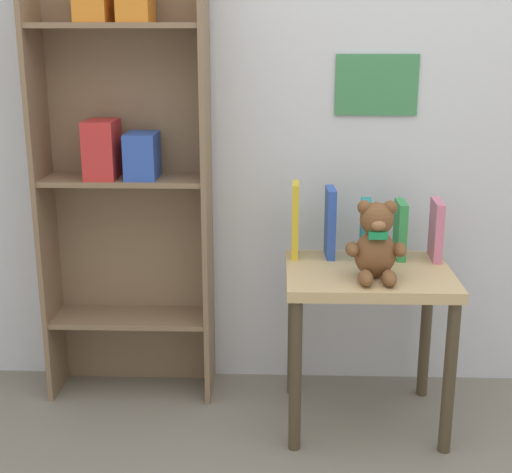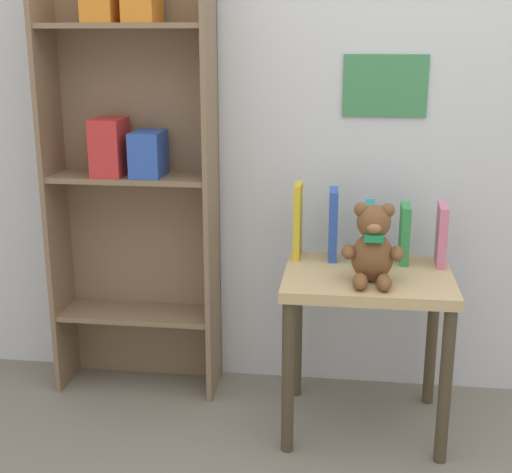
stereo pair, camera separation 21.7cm
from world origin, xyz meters
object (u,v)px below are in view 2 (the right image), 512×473
(display_table, at_px, (367,301))
(teddy_bear, at_px, (373,247))
(book_standing_blue, at_px, (333,224))
(book_standing_teal, at_px, (369,232))
(book_standing_yellow, at_px, (298,221))
(book_standing_green, at_px, (405,233))
(bookshelf_side, at_px, (133,151))
(book_standing_pink, at_px, (441,234))

(display_table, distance_m, teddy_bear, 0.22)
(book_standing_blue, relative_size, book_standing_teal, 1.18)
(teddy_bear, bearing_deg, book_standing_yellow, 137.28)
(display_table, height_order, book_standing_yellow, book_standing_yellow)
(display_table, relative_size, book_standing_yellow, 2.12)
(book_standing_green, bearing_deg, bookshelf_side, 175.78)
(book_standing_yellow, xyz_separation_m, book_standing_teal, (0.24, -0.02, -0.03))
(book_standing_yellow, relative_size, book_standing_green, 1.32)
(display_table, bearing_deg, teddy_bear, -84.72)
(display_table, bearing_deg, book_standing_teal, 90.00)
(book_standing_green, bearing_deg, teddy_bear, -115.58)
(teddy_bear, bearing_deg, bookshelf_side, 159.82)
(book_standing_yellow, distance_m, book_standing_blue, 0.12)
(book_standing_blue, bearing_deg, bookshelf_side, 171.69)
(book_standing_green, xyz_separation_m, book_standing_pink, (0.12, -0.01, 0.00))
(book_standing_green, bearing_deg, book_standing_yellow, -179.40)
(book_standing_yellow, xyz_separation_m, book_standing_green, (0.36, -0.00, -0.03))
(bookshelf_side, xyz_separation_m, book_standing_yellow, (0.60, -0.08, -0.22))
(display_table, distance_m, book_standing_teal, 0.24)
(book_standing_teal, height_order, book_standing_pink, same)
(book_standing_blue, xyz_separation_m, book_standing_teal, (0.12, -0.02, -0.02))
(book_standing_blue, height_order, book_standing_green, book_standing_blue)
(book_standing_pink, bearing_deg, book_standing_teal, -175.88)
(book_standing_yellow, relative_size, book_standing_pink, 1.28)
(display_table, xyz_separation_m, book_standing_pink, (0.24, 0.14, 0.20))
(bookshelf_side, xyz_separation_m, book_standing_pink, (1.08, -0.09, -0.25))
(book_standing_green, height_order, book_standing_pink, book_standing_pink)
(teddy_bear, relative_size, book_standing_green, 1.27)
(teddy_bear, distance_m, book_standing_blue, 0.26)
(book_standing_blue, xyz_separation_m, book_standing_green, (0.24, -0.00, -0.02))
(book_standing_green, distance_m, book_standing_pink, 0.12)
(book_standing_teal, xyz_separation_m, book_standing_green, (0.12, 0.02, -0.00))
(book_standing_blue, bearing_deg, teddy_bear, -63.09)
(bookshelf_side, height_order, book_standing_blue, bookshelf_side)
(bookshelf_side, height_order, teddy_bear, bookshelf_side)
(bookshelf_side, relative_size, book_standing_pink, 7.92)
(book_standing_pink, bearing_deg, book_standing_blue, -179.54)
(book_standing_pink, bearing_deg, book_standing_yellow, -178.69)
(bookshelf_side, relative_size, book_standing_blue, 6.68)
(display_table, xyz_separation_m, book_standing_yellow, (-0.24, 0.15, 0.22))
(bookshelf_side, distance_m, display_table, 0.98)
(teddy_bear, height_order, book_standing_teal, teddy_bear)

